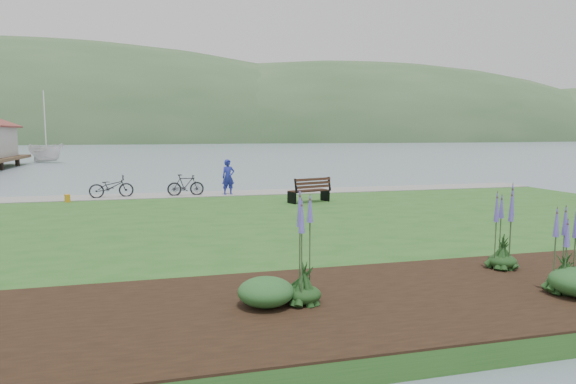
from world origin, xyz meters
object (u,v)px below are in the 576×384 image
park_bench (310,190)px  sailboat (47,163)px  bicycle_a (111,187)px  person (228,174)px

park_bench → sailboat: size_ratio=0.07×
bicycle_a → sailboat: (-9.67, 38.57, -0.91)m
sailboat → person: bearing=-111.5°
park_bench → bicycle_a: size_ratio=0.98×
park_bench → person: size_ratio=0.96×
person → sailboat: sailboat is taller
park_bench → sailboat: bearing=95.7°
person → bicycle_a: bearing=166.2°
park_bench → sailboat: 46.12m
person → sailboat: (-15.02, 38.87, -1.40)m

